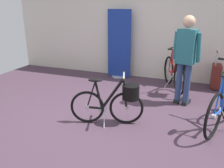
{
  "coord_description": "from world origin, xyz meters",
  "views": [
    {
      "loc": [
        1.34,
        -3.18,
        1.81
      ],
      "look_at": [
        0.02,
        0.29,
        0.55
      ],
      "focal_mm": 38.24,
      "sensor_mm": 36.0,
      "label": 1
    }
  ],
  "objects_px": {
    "display_bike_right": "(223,105)",
    "visitor_near_wall": "(186,56)",
    "folding_bike_foreground": "(115,101)",
    "display_bike_left": "(176,71)",
    "rolling_suitcase": "(216,76)",
    "floor_banner_stand": "(119,48)"
  },
  "relations": [
    {
      "from": "floor_banner_stand",
      "to": "folding_bike_foreground",
      "type": "bearing_deg",
      "value": -72.19
    },
    {
      "from": "folding_bike_foreground",
      "to": "display_bike_right",
      "type": "relative_size",
      "value": 0.8
    },
    {
      "from": "folding_bike_foreground",
      "to": "visitor_near_wall",
      "type": "bearing_deg",
      "value": 52.37
    },
    {
      "from": "display_bike_right",
      "to": "visitor_near_wall",
      "type": "distance_m",
      "value": 1.12
    },
    {
      "from": "folding_bike_foreground",
      "to": "display_bike_right",
      "type": "distance_m",
      "value": 1.62
    },
    {
      "from": "display_bike_left",
      "to": "display_bike_right",
      "type": "xyz_separation_m",
      "value": [
        0.86,
        -1.44,
        -0.06
      ]
    },
    {
      "from": "floor_banner_stand",
      "to": "rolling_suitcase",
      "type": "xyz_separation_m",
      "value": [
        2.3,
        -0.06,
        -0.47
      ]
    },
    {
      "from": "folding_bike_foreground",
      "to": "rolling_suitcase",
      "type": "distance_m",
      "value": 2.8
    },
    {
      "from": "floor_banner_stand",
      "to": "display_bike_left",
      "type": "height_order",
      "value": "floor_banner_stand"
    },
    {
      "from": "display_bike_right",
      "to": "visitor_near_wall",
      "type": "xyz_separation_m",
      "value": [
        -0.65,
        0.74,
        0.55
      ]
    },
    {
      "from": "display_bike_right",
      "to": "rolling_suitcase",
      "type": "bearing_deg",
      "value": 90.98
    },
    {
      "from": "floor_banner_stand",
      "to": "display_bike_right",
      "type": "height_order",
      "value": "floor_banner_stand"
    },
    {
      "from": "folding_bike_foreground",
      "to": "display_bike_left",
      "type": "distance_m",
      "value": 2.0
    },
    {
      "from": "floor_banner_stand",
      "to": "display_bike_right",
      "type": "xyz_separation_m",
      "value": [
        2.33,
        -1.97,
        -0.37
      ]
    },
    {
      "from": "visitor_near_wall",
      "to": "display_bike_left",
      "type": "bearing_deg",
      "value": 106.94
    },
    {
      "from": "visitor_near_wall",
      "to": "rolling_suitcase",
      "type": "relative_size",
      "value": 1.95
    },
    {
      "from": "display_bike_left",
      "to": "visitor_near_wall",
      "type": "relative_size",
      "value": 0.79
    },
    {
      "from": "floor_banner_stand",
      "to": "visitor_near_wall",
      "type": "distance_m",
      "value": 2.09
    },
    {
      "from": "visitor_near_wall",
      "to": "rolling_suitcase",
      "type": "bearing_deg",
      "value": 62.28
    },
    {
      "from": "display_bike_right",
      "to": "folding_bike_foreground",
      "type": "bearing_deg",
      "value": -164.28
    },
    {
      "from": "display_bike_left",
      "to": "rolling_suitcase",
      "type": "xyz_separation_m",
      "value": [
        0.83,
        0.47,
        -0.16
      ]
    },
    {
      "from": "display_bike_left",
      "to": "visitor_near_wall",
      "type": "bearing_deg",
      "value": -73.06
    }
  ]
}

